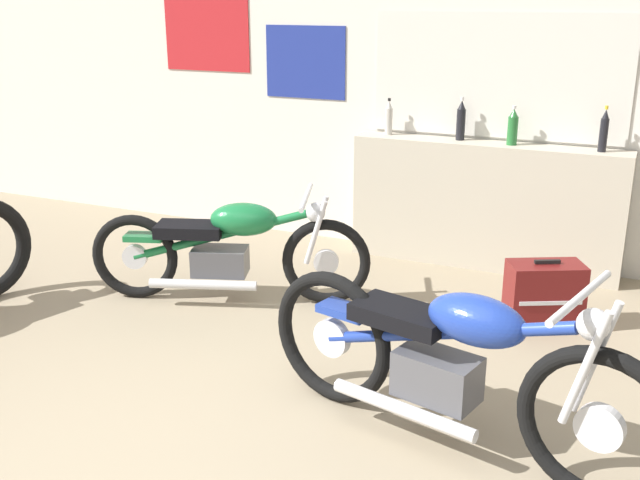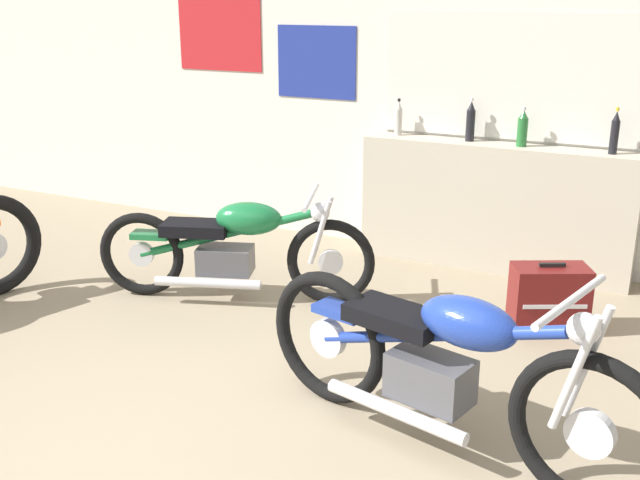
# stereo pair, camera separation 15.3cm
# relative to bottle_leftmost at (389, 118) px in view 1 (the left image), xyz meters

# --- Properties ---
(wall_back) EXTENTS (10.00, 0.07, 2.80)m
(wall_back) POSITION_rel_bottle_leftmost_xyz_m (0.18, 0.14, 0.33)
(wall_back) COLOR silver
(wall_back) RESTS_ON ground_plane
(sill_counter) EXTENTS (2.02, 0.28, 0.95)m
(sill_counter) POSITION_rel_bottle_leftmost_xyz_m (0.79, -0.03, -0.60)
(sill_counter) COLOR #B7AD99
(sill_counter) RESTS_ON ground_plane
(bottle_leftmost) EXTENTS (0.06, 0.06, 0.28)m
(bottle_leftmost) POSITION_rel_bottle_leftmost_xyz_m (0.00, 0.00, 0.00)
(bottle_leftmost) COLOR #B7B2A8
(bottle_leftmost) RESTS_ON sill_counter
(bottle_left_center) EXTENTS (0.07, 0.07, 0.32)m
(bottle_left_center) POSITION_rel_bottle_leftmost_xyz_m (0.57, 0.00, 0.02)
(bottle_left_center) COLOR black
(bottle_left_center) RESTS_ON sill_counter
(bottle_center) EXTENTS (0.07, 0.07, 0.28)m
(bottle_center) POSITION_rel_bottle_leftmost_xyz_m (0.96, -0.03, 0.00)
(bottle_center) COLOR #23662D
(bottle_center) RESTS_ON sill_counter
(bottle_right_center) EXTENTS (0.06, 0.06, 0.32)m
(bottle_right_center) POSITION_rel_bottle_leftmost_xyz_m (1.58, -0.03, 0.02)
(bottle_right_center) COLOR black
(bottle_right_center) RESTS_ON sill_counter
(motorcycle_blue) EXTENTS (1.99, 0.72, 0.89)m
(motorcycle_blue) POSITION_rel_bottle_leftmost_xyz_m (1.19, -2.53, -0.65)
(motorcycle_blue) COLOR black
(motorcycle_blue) RESTS_ON ground_plane
(motorcycle_green) EXTENTS (1.81, 0.83, 0.76)m
(motorcycle_green) POSITION_rel_bottle_leftmost_xyz_m (-0.61, -1.44, -0.69)
(motorcycle_green) COLOR black
(motorcycle_green) RESTS_ON ground_plane
(hard_case_darkred) EXTENTS (0.52, 0.42, 0.44)m
(hard_case_darkred) POSITION_rel_bottle_leftmost_xyz_m (1.40, -1.01, -0.87)
(hard_case_darkred) COLOR maroon
(hard_case_darkred) RESTS_ON ground_plane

